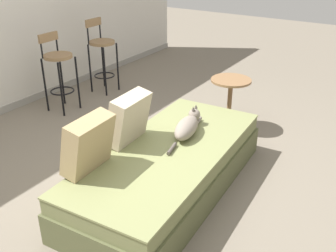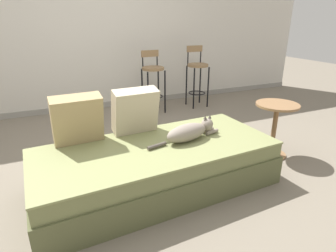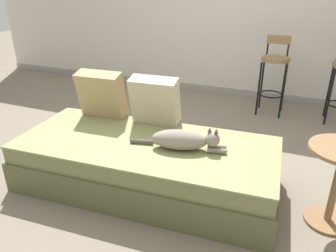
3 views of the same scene
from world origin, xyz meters
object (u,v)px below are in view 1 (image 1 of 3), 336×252
at_px(side_table, 230,97).
at_px(throw_pillow_corner, 88,144).
at_px(couch, 168,169).
at_px(throw_pillow_middle, 129,118).
at_px(cat, 187,126).
at_px(bar_stool_by_doorway, 102,51).
at_px(bar_stool_near_window, 58,66).

bearing_deg(side_table, throw_pillow_corner, 173.05).
xyz_separation_m(couch, side_table, (1.38, 0.08, 0.18)).
xyz_separation_m(throw_pillow_middle, side_table, (1.45, -0.27, -0.24)).
height_order(cat, bar_stool_by_doorway, bar_stool_by_doorway).
relative_size(couch, bar_stool_by_doorway, 2.13).
height_order(couch, throw_pillow_middle, throw_pillow_middle).
distance_m(throw_pillow_corner, bar_stool_by_doorway, 2.75).
xyz_separation_m(throw_pillow_corner, cat, (0.90, -0.32, -0.14)).
distance_m(couch, bar_stool_by_doorway, 2.60).
xyz_separation_m(couch, bar_stool_by_doorway, (1.54, 2.06, 0.37)).
bearing_deg(couch, throw_pillow_middle, 101.62).
distance_m(throw_pillow_middle, bar_stool_near_window, 1.90).
distance_m(couch, cat, 0.42).
bearing_deg(side_table, throw_pillow_middle, 169.50).
bearing_deg(bar_stool_near_window, cat, -101.89).
height_order(throw_pillow_corner, side_table, throw_pillow_corner).
bearing_deg(throw_pillow_corner, cat, -19.27).
distance_m(couch, side_table, 1.39).
height_order(couch, throw_pillow_corner, throw_pillow_corner).
bearing_deg(bar_stool_near_window, couch, -109.97).
bearing_deg(throw_pillow_middle, cat, -41.70).
height_order(throw_pillow_corner, bar_stool_near_window, bar_stool_near_window).
relative_size(throw_pillow_corner, side_table, 0.74).
distance_m(cat, bar_stool_by_doorway, 2.40).
relative_size(throw_pillow_corner, cat, 0.58).
xyz_separation_m(throw_pillow_corner, side_table, (1.97, -0.24, -0.24)).
bearing_deg(throw_pillow_middle, throw_pillow_corner, -176.74).
bearing_deg(cat, bar_stool_by_doorway, 59.35).
xyz_separation_m(cat, bar_stool_by_doorway, (1.22, 2.06, 0.10)).
relative_size(couch, throw_pillow_corner, 4.88).
height_order(cat, side_table, cat).
xyz_separation_m(couch, bar_stool_near_window, (0.75, 2.06, 0.36)).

